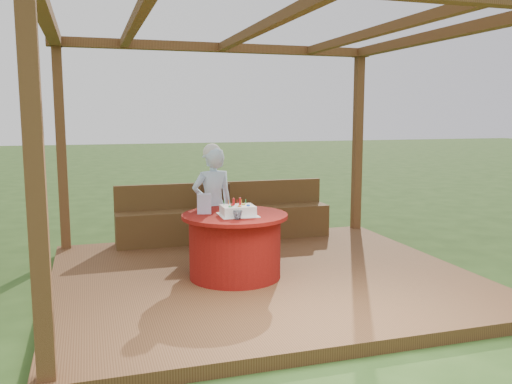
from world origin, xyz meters
TOP-DOWN VIEW (x-y plane):
  - ground at (0.00, 0.00)m, footprint 60.00×60.00m
  - deck at (0.00, 0.00)m, footprint 4.50×4.00m
  - pergola at (0.00, 0.00)m, footprint 4.50×4.00m
  - bench at (0.00, 1.72)m, footprint 3.00×0.42m
  - table at (-0.33, -0.04)m, footprint 1.14×1.14m
  - chair at (-0.22, 1.32)m, footprint 0.44×0.44m
  - elderly_woman at (-0.42, 0.63)m, footprint 0.54×0.39m
  - birthday_cake at (-0.32, -0.12)m, footprint 0.41×0.41m
  - gift_bag at (-0.63, 0.09)m, footprint 0.17×0.12m
  - drinking_glass at (-0.38, -0.34)m, footprint 0.10×0.10m

SIDE VIEW (x-z plane):
  - ground at x=0.00m, z-range 0.00..0.00m
  - deck at x=0.00m, z-range 0.00..0.12m
  - bench at x=0.00m, z-range -0.02..0.79m
  - table at x=-0.33m, z-range 0.13..0.82m
  - chair at x=-0.22m, z-range 0.15..0.99m
  - elderly_woman at x=-0.42m, z-range 0.12..1.54m
  - drinking_glass at x=-0.38m, z-range 0.82..0.91m
  - birthday_cake at x=-0.32m, z-range 0.78..0.96m
  - gift_bag at x=-0.63m, z-range 0.82..1.03m
  - pergola at x=0.00m, z-range 1.05..3.77m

